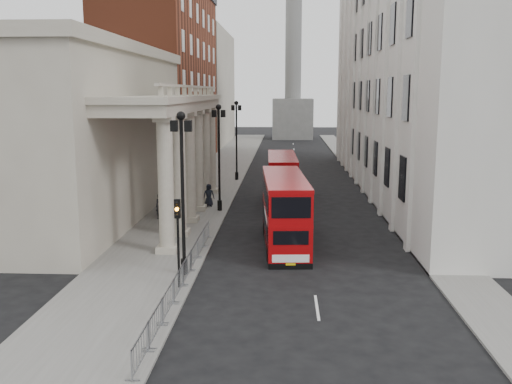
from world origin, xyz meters
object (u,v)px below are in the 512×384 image
(pedestrian_a, at_px, (160,206))
(monument_column, at_px, (293,58))
(lamp_post_mid, at_px, (219,150))
(traffic_light, at_px, (178,227))
(bus_far, at_px, (282,179))
(pedestrian_b, at_px, (164,204))
(lamp_post_north, at_px, (236,135))
(lamp_post_south, at_px, (182,182))
(pedestrian_c, at_px, (209,195))
(bus_near, at_px, (285,210))

(pedestrian_a, bearing_deg, monument_column, 53.95)
(monument_column, height_order, lamp_post_mid, monument_column)
(traffic_light, relative_size, bus_far, 0.45)
(monument_column, relative_size, pedestrian_b, 32.05)
(lamp_post_north, bearing_deg, lamp_post_south, -90.00)
(pedestrian_a, height_order, pedestrian_b, pedestrian_a)
(lamp_post_mid, xyz_separation_m, traffic_light, (0.10, -18.02, -1.80))
(monument_column, relative_size, lamp_post_north, 6.51)
(lamp_post_mid, bearing_deg, bus_far, 35.24)
(traffic_light, bearing_deg, pedestrian_c, 93.41)
(pedestrian_c, bearing_deg, lamp_post_south, -99.89)
(lamp_post_north, relative_size, bus_far, 0.86)
(lamp_post_north, xyz_separation_m, bus_far, (4.89, -12.54, -2.75))
(lamp_post_south, xyz_separation_m, bus_near, (5.13, 6.31, -2.66))
(pedestrian_b, bearing_deg, pedestrian_a, 93.63)
(monument_column, relative_size, pedestrian_a, 28.99)
(lamp_post_south, bearing_deg, pedestrian_a, 107.52)
(pedestrian_b, height_order, pedestrian_c, pedestrian_c)
(lamp_post_south, relative_size, pedestrian_a, 4.45)
(bus_far, distance_m, pedestrian_a, 11.20)
(monument_column, distance_m, lamp_post_north, 57.46)
(pedestrian_a, relative_size, pedestrian_c, 1.01)
(monument_column, distance_m, lamp_post_mid, 73.14)
(lamp_post_south, xyz_separation_m, lamp_post_mid, (0.00, 16.00, 0.00))
(lamp_post_mid, relative_size, pedestrian_a, 4.45)
(monument_column, relative_size, bus_near, 5.35)
(pedestrian_c, bearing_deg, monument_column, 70.42)
(monument_column, distance_m, bus_far, 69.94)
(bus_near, bearing_deg, traffic_light, -125.15)
(monument_column, distance_m, pedestrian_c, 72.40)
(lamp_post_north, xyz_separation_m, traffic_light, (0.10, -34.02, -1.80))
(lamp_post_mid, xyz_separation_m, bus_near, (5.13, -9.69, -2.66))
(traffic_light, bearing_deg, monument_column, 85.87)
(lamp_post_north, height_order, pedestrian_c, lamp_post_north)
(lamp_post_south, bearing_deg, pedestrian_b, 106.10)
(bus_far, height_order, pedestrian_c, bus_far)
(lamp_post_south, height_order, pedestrian_a, lamp_post_south)
(lamp_post_mid, bearing_deg, lamp_post_south, -90.00)
(lamp_post_south, bearing_deg, bus_near, 50.87)
(lamp_post_south, bearing_deg, pedestrian_c, 93.48)
(pedestrian_a, distance_m, pedestrian_c, 5.62)
(monument_column, bearing_deg, pedestrian_c, -96.21)
(pedestrian_b, bearing_deg, traffic_light, 108.85)
(lamp_post_south, relative_size, pedestrian_c, 4.51)
(pedestrian_a, relative_size, pedestrian_b, 1.11)
(bus_near, relative_size, pedestrian_c, 5.49)
(lamp_post_mid, height_order, bus_far, lamp_post_mid)
(lamp_post_south, bearing_deg, lamp_post_north, 90.00)
(traffic_light, xyz_separation_m, pedestrian_c, (-1.17, 19.59, -2.06))
(traffic_light, bearing_deg, lamp_post_north, 90.17)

